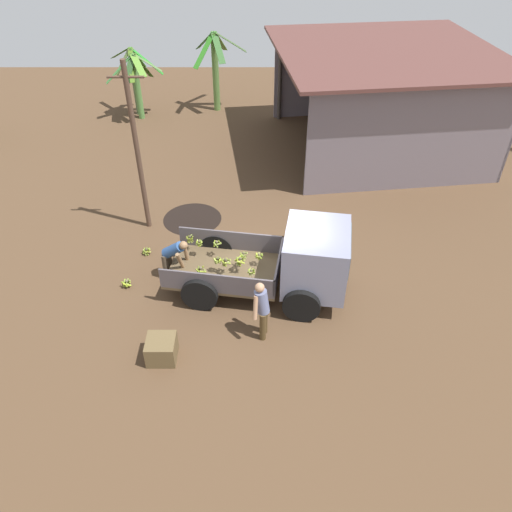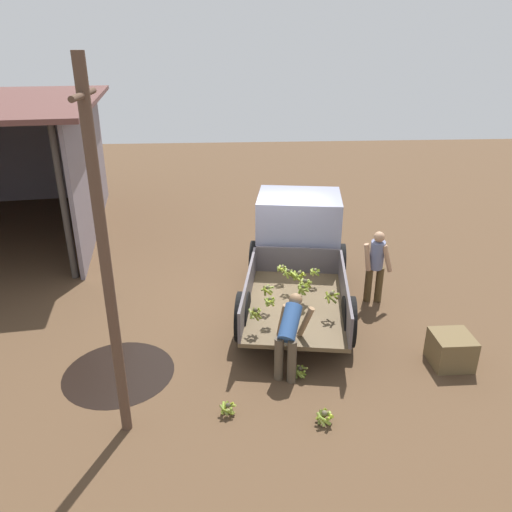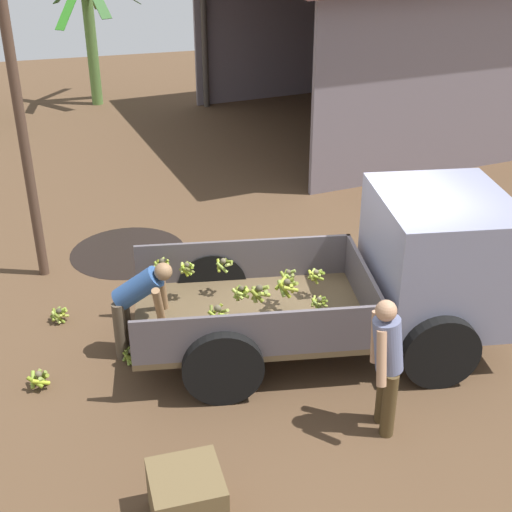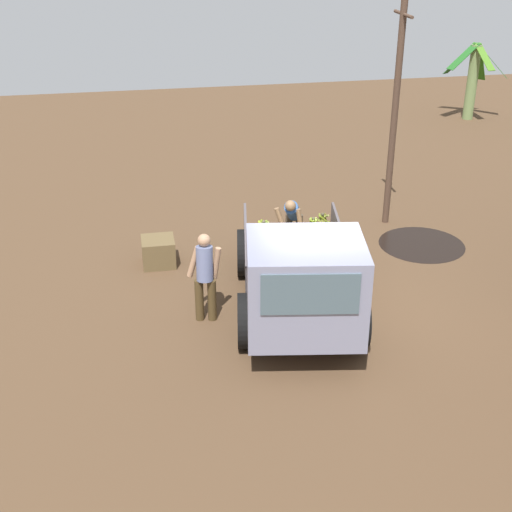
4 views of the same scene
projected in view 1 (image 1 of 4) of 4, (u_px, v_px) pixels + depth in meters
The scene contains 14 objects.
ground at pixel (273, 276), 13.80m from camera, with size 36.00×36.00×0.00m, color #4F3825.
mud_patch_0 at pixel (192, 219), 16.03m from camera, with size 1.87×1.87×0.01m, color black.
cargo_truck at pixel (297, 261), 12.63m from camera, with size 4.83×2.69×2.01m.
warehouse_shed at pixel (398, 78), 18.54m from camera, with size 8.81×8.57×3.76m.
utility_pole at pixel (137, 149), 14.11m from camera, with size 0.97×0.15×5.11m.
banana_palm_0 at pixel (135, 79), 21.80m from camera, with size 2.43×2.51×2.90m.
banana_palm_1 at pixel (216, 69), 22.00m from camera, with size 2.28×2.47×3.41m.
banana_palm_4 at pixel (137, 83), 21.41m from camera, with size 2.38×2.24×2.79m.
person_foreground_visitor at pixel (262, 308), 11.54m from camera, with size 0.44×0.63×1.64m.
person_worker_loading at pixel (173, 255), 13.28m from camera, with size 0.78×0.74×1.33m.
banana_bunch_on_ground_0 at pixel (146, 251), 14.51m from camera, with size 0.27×0.27×0.21m.
banana_bunch_on_ground_1 at pixel (170, 279), 13.56m from camera, with size 0.27×0.27×0.21m.
banana_bunch_on_ground_2 at pixel (127, 283), 13.40m from camera, with size 0.28×0.28×0.23m.
wooden_crate_0 at pixel (162, 349), 11.37m from camera, with size 0.67×0.67×0.57m, color brown.
Camera 1 is at (-0.48, -10.48, 9.00)m, focal length 35.00 mm.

